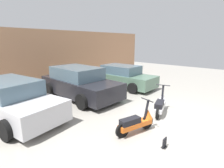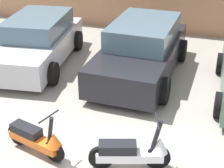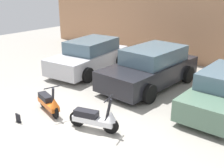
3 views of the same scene
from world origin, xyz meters
name	(u,v)px [view 2 (image 2 of 3)]	position (x,y,z in m)	size (l,w,h in m)	color
scooter_front_left	(37,138)	(-1.23, 0.35, 0.34)	(1.34, 0.63, 0.96)	black
scooter_front_right	(133,151)	(0.57, 0.49, 0.36)	(1.40, 0.69, 1.01)	black
car_rear_left	(37,41)	(-3.25, 4.16, 0.65)	(2.33, 4.19, 1.36)	#B7B7BC
car_rear_center	(142,50)	(-0.20, 4.32, 0.69)	(2.16, 4.31, 1.44)	black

